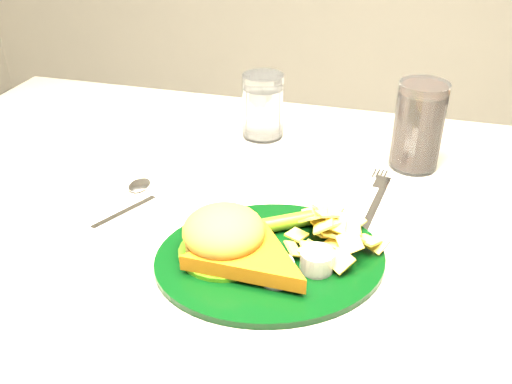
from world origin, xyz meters
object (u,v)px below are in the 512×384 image
dinner_plate (270,240)px  water_glass (263,106)px  cola_glass (418,126)px  fork_napkin (373,208)px

dinner_plate → water_glass: bearing=82.7°
dinner_plate → cola_glass: size_ratio=2.03×
fork_napkin → water_glass: bearing=144.9°
water_glass → fork_napkin: 0.30m
dinner_plate → water_glass: (-0.10, 0.35, 0.02)m
water_glass → fork_napkin: (0.21, -0.20, -0.05)m
fork_napkin → cola_glass: bearing=80.3°
cola_glass → fork_napkin: cola_glass is taller
dinner_plate → cola_glass: cola_glass is taller
dinner_plate → fork_napkin: bearing=29.6°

